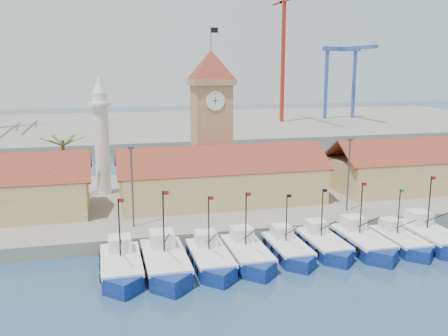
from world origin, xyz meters
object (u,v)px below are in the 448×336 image
object	(u,v)px
boat_4	(289,250)
minaret	(102,135)
boat_0	(121,268)
clock_tower	(211,118)

from	to	relation	value
boat_4	minaret	bearing A→B (deg)	125.46
boat_4	minaret	size ratio (longest dim) A/B	0.55
boat_0	boat_4	distance (m)	16.70
boat_0	clock_tower	world-z (taller)	clock_tower
minaret	clock_tower	bearing A→B (deg)	-7.61
boat_4	clock_tower	xyz separation A→B (m)	(-2.87, 23.08, 11.26)
boat_4	clock_tower	world-z (taller)	clock_tower
boat_0	clock_tower	size ratio (longest dim) A/B	0.44
boat_0	minaret	size ratio (longest dim) A/B	0.61
boat_4	boat_0	bearing A→B (deg)	-177.56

